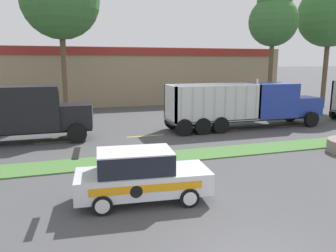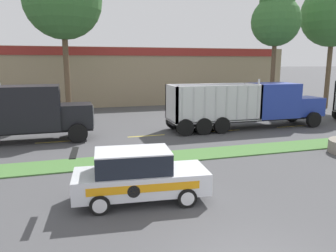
% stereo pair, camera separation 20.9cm
% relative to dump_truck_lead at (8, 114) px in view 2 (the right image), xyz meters
% --- Properties ---
extents(grass_verge, '(120.00, 1.93, 0.06)m').
position_rel_dump_truck_lead_xyz_m(grass_verge, '(7.16, -5.50, -1.67)').
color(grass_verge, '#477538').
rests_on(grass_verge, ground_plane).
extents(centre_line_3, '(2.40, 0.14, 0.01)m').
position_rel_dump_truck_lead_xyz_m(centre_line_3, '(2.54, -0.54, -1.69)').
color(centre_line_3, yellow).
rests_on(centre_line_3, ground_plane).
extents(centre_line_4, '(2.40, 0.14, 0.01)m').
position_rel_dump_truck_lead_xyz_m(centre_line_4, '(7.94, -0.54, -1.69)').
color(centre_line_4, yellow).
rests_on(centre_line_4, ground_plane).
extents(centre_line_5, '(2.40, 0.14, 0.01)m').
position_rel_dump_truck_lead_xyz_m(centre_line_5, '(13.34, -0.54, -1.69)').
color(centre_line_5, yellow).
rests_on(centre_line_5, ground_plane).
extents(centre_line_6, '(2.40, 0.14, 0.01)m').
position_rel_dump_truck_lead_xyz_m(centre_line_6, '(18.74, -0.54, -1.69)').
color(centre_line_6, yellow).
rests_on(centre_line_6, ground_plane).
extents(dump_truck_lead, '(11.39, 2.59, 3.60)m').
position_rel_dump_truck_lead_xyz_m(dump_truck_lead, '(0.00, 0.00, 0.00)').
color(dump_truck_lead, black).
rests_on(dump_truck_lead, ground_plane).
extents(dump_truck_mid, '(11.56, 2.67, 3.48)m').
position_rel_dump_truck_lead_xyz_m(dump_truck_mid, '(16.37, -0.07, -0.10)').
color(dump_truck_mid, black).
rests_on(dump_truck_mid, ground_plane).
extents(rally_car, '(4.56, 2.15, 1.80)m').
position_rel_dump_truck_lead_xyz_m(rally_car, '(5.46, -10.08, -0.80)').
color(rally_car, silver).
rests_on(rally_car, ground_plane).
extents(store_building_backdrop, '(40.33, 12.10, 6.11)m').
position_rel_dump_truck_lead_xyz_m(store_building_backdrop, '(7.46, 19.64, 1.36)').
color(store_building_backdrop, '#9E896B').
rests_on(store_building_backdrop, ground_plane).
extents(tree_behind_right, '(4.20, 4.20, 11.19)m').
position_rel_dump_truck_lead_xyz_m(tree_behind_right, '(20.75, 5.08, 6.72)').
color(tree_behind_right, brown).
rests_on(tree_behind_right, ground_plane).
extents(tree_behind_far_right, '(6.20, 6.20, 13.81)m').
position_rel_dump_truck_lead_xyz_m(tree_behind_far_right, '(28.47, 6.95, 8.07)').
color(tree_behind_far_right, brown).
rests_on(tree_behind_far_right, ground_plane).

